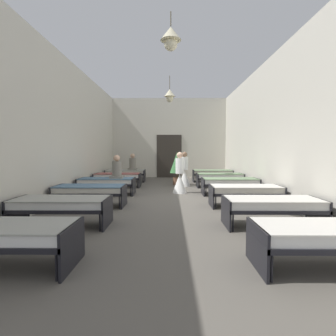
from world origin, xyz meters
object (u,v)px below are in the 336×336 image
(bed_right_row_5, at_px, (212,173))
(nurse_near_aisle, at_px, (184,174))
(bed_right_row_3, at_px, (230,182))
(bed_left_row_3, at_px, (107,182))
(bed_right_row_4, at_px, (220,177))
(patient_seated_secondary, at_px, (133,164))
(bed_left_row_5, at_px, (126,173))
(nurse_mid_aisle, at_px, (180,178))
(bed_right_row_1, at_px, (272,205))
(bed_right_row_2, at_px, (245,191))
(patient_seated_primary, at_px, (117,170))
(bed_left_row_1, at_px, (62,205))
(bed_right_row_0, at_px, (329,236))
(bed_left_row_2, at_px, (90,190))
(bed_left_row_0, at_px, (1,235))
(potted_plant, at_px, (177,164))
(bed_left_row_4, at_px, (118,177))

(bed_right_row_5, xyz_separation_m, nurse_near_aisle, (-1.45, -1.59, 0.09))
(bed_right_row_3, bearing_deg, bed_left_row_3, 180.00)
(bed_right_row_4, bearing_deg, patient_seated_secondary, 153.98)
(bed_left_row_5, xyz_separation_m, nurse_mid_aisle, (2.53, -3.42, 0.09))
(bed_right_row_1, xyz_separation_m, patient_seated_secondary, (-3.90, 7.61, 0.43))
(bed_right_row_3, bearing_deg, bed_right_row_1, -90.00)
(bed_right_row_2, relative_size, patient_seated_secondary, 2.38)
(patient_seated_primary, relative_size, patient_seated_secondary, 1.00)
(bed_left_row_5, distance_m, nurse_near_aisle, 3.22)
(bed_right_row_1, xyz_separation_m, nurse_near_aisle, (-1.45, 6.01, 0.09))
(patient_seated_secondary, bearing_deg, bed_left_row_1, -92.63)
(bed_right_row_0, distance_m, bed_left_row_3, 7.11)
(bed_right_row_4, bearing_deg, bed_right_row_3, -90.00)
(bed_left_row_1, distance_m, bed_right_row_3, 5.70)
(bed_right_row_2, distance_m, nurse_mid_aisle, 2.86)
(bed_right_row_1, bearing_deg, bed_right_row_0, -90.00)
(bed_left_row_1, bearing_deg, bed_right_row_2, 24.08)
(bed_left_row_2, relative_size, bed_left_row_3, 1.00)
(bed_right_row_2, distance_m, patient_seated_secondary, 6.93)
(bed_right_row_3, xyz_separation_m, nurse_near_aisle, (-1.45, 2.21, 0.09))
(bed_right_row_1, bearing_deg, bed_right_row_5, 90.00)
(patient_seated_secondary, bearing_deg, nurse_mid_aisle, -57.48)
(bed_left_row_1, xyz_separation_m, nurse_near_aisle, (2.80, 6.01, 0.09))
(bed_left_row_0, xyz_separation_m, bed_left_row_3, (0.00, 5.70, 0.00))
(bed_left_row_2, height_order, nurse_mid_aisle, nurse_mid_aisle)
(nurse_mid_aisle, distance_m, patient_seated_primary, 2.24)
(bed_right_row_4, xyz_separation_m, bed_right_row_5, (0.00, 1.90, 0.00))
(bed_left_row_5, distance_m, nurse_mid_aisle, 4.26)
(bed_right_row_1, relative_size, bed_right_row_2, 1.00)
(bed_right_row_2, bearing_deg, potted_plant, 111.12)
(bed_left_row_1, relative_size, bed_left_row_3, 1.00)
(bed_left_row_4, height_order, patient_seated_primary, patient_seated_primary)
(bed_right_row_0, distance_m, bed_right_row_5, 9.50)
(bed_right_row_5, bearing_deg, bed_left_row_5, 180.00)
(patient_seated_secondary, bearing_deg, bed_left_row_2, -93.51)
(bed_left_row_2, xyz_separation_m, bed_left_row_5, (0.00, 5.70, 0.00))
(bed_left_row_4, height_order, potted_plant, potted_plant)
(bed_left_row_3, height_order, patient_seated_secondary, patient_seated_secondary)
(bed_left_row_5, bearing_deg, bed_right_row_5, 0.00)
(bed_left_row_5, distance_m, patient_seated_primary, 3.83)
(bed_right_row_3, height_order, nurse_near_aisle, nurse_near_aisle)
(bed_left_row_0, bearing_deg, nurse_near_aisle, 70.49)
(nurse_near_aisle, bearing_deg, bed_right_row_1, -47.76)
(bed_right_row_3, xyz_separation_m, bed_right_row_4, (0.00, 1.90, 0.00))
(bed_left_row_0, relative_size, bed_right_row_4, 1.00)
(potted_plant, bearing_deg, bed_left_row_0, -106.69)
(bed_left_row_0, xyz_separation_m, bed_left_row_1, (0.00, 1.90, 0.00))
(bed_right_row_0, xyz_separation_m, bed_right_row_3, (0.00, 5.70, 0.00))
(bed_right_row_3, bearing_deg, bed_left_row_2, -155.92)
(bed_left_row_1, distance_m, bed_left_row_5, 7.60)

